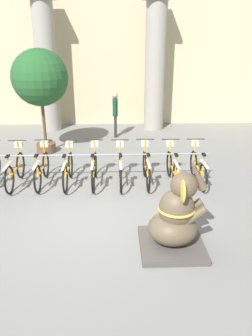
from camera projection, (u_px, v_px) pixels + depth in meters
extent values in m
plane|color=slate|center=(91.00, 218.00, 6.99)|extent=(60.00, 60.00, 0.00)
cube|color=#C6B78E|center=(102.00, 54.00, 13.92)|extent=(20.00, 0.20, 6.00)
cylinder|color=gray|center=(47.00, 68.00, 13.10)|extent=(0.83, 0.83, 5.00)
cylinder|color=gray|center=(155.00, 68.00, 13.24)|extent=(0.83, 0.83, 5.00)
cylinder|color=gray|center=(206.00, 167.00, 8.77)|extent=(0.05, 0.05, 0.75)
cylinder|color=gray|center=(94.00, 155.00, 8.54)|extent=(6.05, 0.04, 0.04)
torus|color=black|center=(21.00, 165.00, 8.95)|extent=(0.05, 0.72, 0.72)
torus|color=black|center=(9.00, 180.00, 7.99)|extent=(0.05, 0.72, 0.72)
cube|color=orange|center=(15.00, 170.00, 8.45)|extent=(0.04, 0.93, 0.04)
cube|color=silver|center=(7.00, 166.00, 7.85)|extent=(0.06, 0.60, 0.03)
cylinder|color=orange|center=(9.00, 168.00, 7.98)|extent=(0.03, 0.03, 0.56)
cube|color=black|center=(7.00, 156.00, 7.87)|extent=(0.08, 0.18, 0.04)
cylinder|color=orange|center=(19.00, 153.00, 8.78)|extent=(0.03, 0.03, 0.71)
cylinder|color=black|center=(17.00, 141.00, 8.65)|extent=(0.48, 0.03, 0.03)
cube|color=silver|center=(19.00, 144.00, 8.80)|extent=(0.20, 0.16, 0.14)
torus|color=black|center=(46.00, 164.00, 9.00)|extent=(0.05, 0.72, 0.72)
torus|color=black|center=(38.00, 179.00, 8.04)|extent=(0.05, 0.72, 0.72)
cube|color=orange|center=(42.00, 170.00, 8.50)|extent=(0.04, 0.93, 0.04)
cube|color=silver|center=(36.00, 165.00, 7.90)|extent=(0.06, 0.60, 0.03)
cylinder|color=orange|center=(37.00, 167.00, 8.03)|extent=(0.03, 0.03, 0.56)
cube|color=black|center=(36.00, 156.00, 7.92)|extent=(0.08, 0.18, 0.04)
cylinder|color=orange|center=(44.00, 153.00, 8.84)|extent=(0.03, 0.03, 0.71)
cylinder|color=black|center=(43.00, 140.00, 8.71)|extent=(0.48, 0.03, 0.03)
cube|color=silver|center=(44.00, 144.00, 8.85)|extent=(0.20, 0.16, 0.14)
torus|color=black|center=(70.00, 165.00, 8.98)|extent=(0.05, 0.72, 0.72)
torus|color=black|center=(65.00, 180.00, 8.01)|extent=(0.05, 0.72, 0.72)
cube|color=orange|center=(68.00, 170.00, 8.48)|extent=(0.04, 0.93, 0.04)
cube|color=silver|center=(64.00, 165.00, 7.88)|extent=(0.06, 0.60, 0.03)
cylinder|color=orange|center=(65.00, 167.00, 8.01)|extent=(0.03, 0.03, 0.56)
cube|color=black|center=(64.00, 156.00, 7.90)|extent=(0.08, 0.18, 0.04)
cylinder|color=orange|center=(69.00, 153.00, 8.81)|extent=(0.03, 0.03, 0.71)
cylinder|color=black|center=(69.00, 140.00, 8.68)|extent=(0.48, 0.03, 0.03)
cube|color=silver|center=(69.00, 144.00, 8.83)|extent=(0.20, 0.16, 0.14)
torus|color=black|center=(95.00, 164.00, 9.00)|extent=(0.05, 0.72, 0.72)
torus|color=black|center=(93.00, 179.00, 8.04)|extent=(0.05, 0.72, 0.72)
cube|color=orange|center=(94.00, 169.00, 8.50)|extent=(0.04, 0.93, 0.04)
cube|color=silver|center=(92.00, 165.00, 7.90)|extent=(0.06, 0.60, 0.03)
cylinder|color=orange|center=(93.00, 167.00, 8.03)|extent=(0.03, 0.03, 0.56)
cube|color=black|center=(92.00, 156.00, 7.92)|extent=(0.08, 0.18, 0.04)
cylinder|color=orange|center=(95.00, 153.00, 8.84)|extent=(0.03, 0.03, 0.71)
cylinder|color=black|center=(94.00, 140.00, 8.71)|extent=(0.48, 0.03, 0.03)
cube|color=silver|center=(95.00, 144.00, 8.85)|extent=(0.20, 0.16, 0.14)
torus|color=black|center=(120.00, 164.00, 9.01)|extent=(0.05, 0.72, 0.72)
torus|color=black|center=(121.00, 179.00, 8.04)|extent=(0.05, 0.72, 0.72)
cube|color=orange|center=(120.00, 169.00, 8.51)|extent=(0.04, 0.93, 0.04)
cube|color=silver|center=(121.00, 165.00, 7.91)|extent=(0.06, 0.60, 0.03)
cylinder|color=orange|center=(121.00, 167.00, 8.03)|extent=(0.03, 0.03, 0.56)
cube|color=black|center=(120.00, 156.00, 7.93)|extent=(0.08, 0.18, 0.04)
cylinder|color=orange|center=(120.00, 153.00, 8.84)|extent=(0.03, 0.03, 0.71)
cylinder|color=black|center=(120.00, 140.00, 8.71)|extent=(0.48, 0.03, 0.03)
cube|color=silver|center=(120.00, 144.00, 8.85)|extent=(0.20, 0.16, 0.14)
torus|color=black|center=(145.00, 164.00, 9.06)|extent=(0.05, 0.72, 0.72)
torus|color=black|center=(148.00, 178.00, 8.09)|extent=(0.05, 0.72, 0.72)
cube|color=orange|center=(146.00, 169.00, 8.56)|extent=(0.04, 0.93, 0.04)
cube|color=silver|center=(149.00, 164.00, 7.96)|extent=(0.06, 0.60, 0.03)
cylinder|color=orange|center=(148.00, 166.00, 8.09)|extent=(0.03, 0.03, 0.56)
cube|color=black|center=(148.00, 155.00, 7.98)|extent=(0.08, 0.18, 0.04)
cylinder|color=orange|center=(145.00, 152.00, 8.89)|extent=(0.03, 0.03, 0.71)
cylinder|color=black|center=(145.00, 139.00, 8.76)|extent=(0.48, 0.03, 0.03)
cube|color=silver|center=(145.00, 143.00, 8.91)|extent=(0.20, 0.16, 0.14)
torus|color=black|center=(169.00, 164.00, 9.05)|extent=(0.05, 0.72, 0.72)
torus|color=black|center=(176.00, 178.00, 8.09)|extent=(0.05, 0.72, 0.72)
cube|color=orange|center=(172.00, 169.00, 8.55)|extent=(0.04, 0.93, 0.04)
cube|color=silver|center=(177.00, 164.00, 7.96)|extent=(0.06, 0.60, 0.03)
cylinder|color=orange|center=(176.00, 166.00, 8.08)|extent=(0.03, 0.03, 0.56)
cube|color=black|center=(176.00, 155.00, 7.97)|extent=(0.08, 0.18, 0.04)
cylinder|color=orange|center=(170.00, 152.00, 8.89)|extent=(0.03, 0.03, 0.71)
cylinder|color=black|center=(171.00, 139.00, 8.76)|extent=(0.48, 0.03, 0.03)
cube|color=silver|center=(170.00, 143.00, 8.90)|extent=(0.20, 0.16, 0.14)
torus|color=black|center=(194.00, 163.00, 9.07)|extent=(0.05, 0.72, 0.72)
torus|color=black|center=(203.00, 178.00, 8.11)|extent=(0.05, 0.72, 0.72)
cube|color=orange|center=(198.00, 168.00, 8.57)|extent=(0.04, 0.93, 0.04)
cube|color=silver|center=(204.00, 164.00, 7.98)|extent=(0.06, 0.60, 0.03)
cylinder|color=orange|center=(203.00, 166.00, 8.10)|extent=(0.03, 0.03, 0.56)
cube|color=black|center=(204.00, 155.00, 8.00)|extent=(0.08, 0.18, 0.04)
cylinder|color=orange|center=(195.00, 152.00, 8.91)|extent=(0.03, 0.03, 0.71)
cylinder|color=black|center=(196.00, 139.00, 8.78)|extent=(0.48, 0.03, 0.03)
cube|color=silver|center=(195.00, 143.00, 8.92)|extent=(0.20, 0.16, 0.14)
cube|color=#4C4742|center=(171.00, 245.00, 5.97)|extent=(1.15, 1.15, 0.11)
ellipsoid|color=brown|center=(172.00, 228.00, 5.85)|extent=(0.89, 0.78, 0.57)
ellipsoid|color=brown|center=(176.00, 209.00, 5.71)|extent=(0.63, 0.57, 0.73)
sphere|color=brown|center=(184.00, 185.00, 5.55)|extent=(0.47, 0.47, 0.47)
ellipsoid|color=gold|center=(178.00, 180.00, 5.77)|extent=(0.08, 0.33, 0.40)
ellipsoid|color=gold|center=(183.00, 191.00, 5.33)|extent=(0.08, 0.33, 0.40)
cone|color=brown|center=(197.00, 174.00, 5.48)|extent=(0.40, 0.17, 0.59)
cylinder|color=brown|center=(191.00, 209.00, 5.87)|extent=(0.47, 0.16, 0.41)
cylinder|color=brown|center=(194.00, 216.00, 5.62)|extent=(0.47, 0.16, 0.41)
torus|color=gold|center=(176.00, 209.00, 5.71)|extent=(0.66, 0.66, 0.05)
cylinder|color=#28282D|center=(115.00, 126.00, 12.84)|extent=(0.11, 0.11, 0.85)
cylinder|color=#28282D|center=(115.00, 127.00, 12.69)|extent=(0.11, 0.11, 0.85)
cube|color=#19472D|center=(115.00, 107.00, 12.50)|extent=(0.20, 0.32, 0.64)
sphere|color=tan|center=(115.00, 95.00, 12.33)|extent=(0.23, 0.23, 0.23)
cylinder|color=#19472D|center=(115.00, 105.00, 12.67)|extent=(0.07, 0.07, 0.57)
cylinder|color=#19472D|center=(115.00, 107.00, 12.30)|extent=(0.07, 0.07, 0.57)
cylinder|color=brown|center=(46.00, 147.00, 11.08)|extent=(0.63, 0.63, 0.32)
cylinder|color=brown|center=(44.00, 122.00, 10.76)|extent=(0.10, 0.10, 1.42)
sphere|color=#235628|center=(40.00, 78.00, 10.25)|extent=(1.77, 1.77, 1.77)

